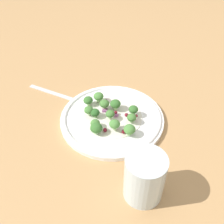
{
  "coord_description": "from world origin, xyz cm",
  "views": [
    {
      "loc": [
        3.67,
        48.3,
        47.17
      ],
      "look_at": [
        0.98,
        -0.19,
        2.7
      ],
      "focal_mm": 42.54,
      "sensor_mm": 36.0,
      "label": 1
    }
  ],
  "objects_px": {
    "broccoli_floret_2": "(95,113)",
    "broccoli_floret_1": "(99,97)",
    "water_glass": "(144,177)",
    "fork": "(60,95)",
    "plate": "(112,117)",
    "broccoli_floret_0": "(130,130)"
  },
  "relations": [
    {
      "from": "broccoli_floret_0",
      "to": "fork",
      "type": "xyz_separation_m",
      "value": [
        0.18,
        -0.17,
        -0.03
      ]
    },
    {
      "from": "plate",
      "to": "fork",
      "type": "bearing_deg",
      "value": -36.84
    },
    {
      "from": "broccoli_floret_0",
      "to": "water_glass",
      "type": "bearing_deg",
      "value": 94.66
    },
    {
      "from": "plate",
      "to": "broccoli_floret_0",
      "type": "relative_size",
      "value": 9.3
    },
    {
      "from": "broccoli_floret_0",
      "to": "broccoli_floret_1",
      "type": "relative_size",
      "value": 1.05
    },
    {
      "from": "plate",
      "to": "broccoli_floret_1",
      "type": "bearing_deg",
      "value": -60.61
    },
    {
      "from": "fork",
      "to": "broccoli_floret_2",
      "type": "bearing_deg",
      "value": 132.0
    },
    {
      "from": "water_glass",
      "to": "broccoli_floret_2",
      "type": "bearing_deg",
      "value": -66.2
    },
    {
      "from": "broccoli_floret_0",
      "to": "water_glass",
      "type": "distance_m",
      "value": 0.15
    },
    {
      "from": "plate",
      "to": "water_glass",
      "type": "relative_size",
      "value": 2.51
    },
    {
      "from": "broccoli_floret_2",
      "to": "water_glass",
      "type": "bearing_deg",
      "value": 113.8
    },
    {
      "from": "broccoli_floret_2",
      "to": "plate",
      "type": "bearing_deg",
      "value": -175.37
    },
    {
      "from": "broccoli_floret_2",
      "to": "water_glass",
      "type": "height_order",
      "value": "water_glass"
    },
    {
      "from": "broccoli_floret_0",
      "to": "water_glass",
      "type": "relative_size",
      "value": 0.27
    },
    {
      "from": "plate",
      "to": "water_glass",
      "type": "distance_m",
      "value": 0.22
    },
    {
      "from": "broccoli_floret_2",
      "to": "broccoli_floret_1",
      "type": "bearing_deg",
      "value": -99.45
    },
    {
      "from": "broccoli_floret_2",
      "to": "fork",
      "type": "distance_m",
      "value": 0.15
    },
    {
      "from": "plate",
      "to": "broccoli_floret_0",
      "type": "distance_m",
      "value": 0.08
    },
    {
      "from": "plate",
      "to": "broccoli_floret_0",
      "type": "xyz_separation_m",
      "value": [
        -0.04,
        0.07,
        0.02
      ]
    },
    {
      "from": "broccoli_floret_0",
      "to": "fork",
      "type": "distance_m",
      "value": 0.25
    },
    {
      "from": "plate",
      "to": "broccoli_floret_0",
      "type": "bearing_deg",
      "value": 119.07
    },
    {
      "from": "broccoli_floret_1",
      "to": "water_glass",
      "type": "bearing_deg",
      "value": 106.84
    }
  ]
}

